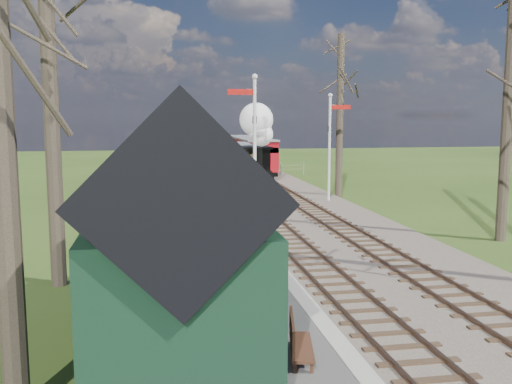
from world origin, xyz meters
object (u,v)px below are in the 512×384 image
locomotive (252,163)px  bench (296,340)px  station_shed (176,238)px  semaphore_near (253,139)px  semaphore_far (331,139)px  red_carriage_a (257,157)px  red_carriage_b (246,152)px  person (233,278)px  sign_board (247,282)px  coach (236,165)px

locomotive → bench: locomotive is taller
station_shed → semaphore_near: (3.53, 12.00, 1.35)m
semaphore_far → red_carriage_a: (-1.77, 12.08, -1.76)m
semaphore_far → red_carriage_b: size_ratio=1.04×
semaphore_far → person: semaphore_far is taller
red_carriage_a → person: bearing=-101.2°
sign_board → person: size_ratio=0.93×
coach → sign_board: 21.03m
sign_board → red_carriage_b: bearing=81.2°
coach → red_carriage_b: coach is taller
coach → station_shed: bearing=-100.7°
station_shed → sign_board: bearing=48.0°
person → sign_board: bearing=-111.3°
red_carriage_b → sign_board: bearing=-98.8°
sign_board → station_shed: bearing=-132.0°
semaphore_far → coach: size_ratio=0.72×
semaphore_near → sign_board: bearing=-100.4°
semaphore_far → bench: (-6.58, -19.14, -2.79)m
semaphore_far → bench: size_ratio=4.11×
locomotive → coach: size_ratio=0.63×
locomotive → red_carriage_b: 19.13m
station_shed → bench: size_ratio=4.52×
red_carriage_b → person: bearing=-99.4°
semaphore_far → sign_board: size_ratio=4.97×
bench → sign_board: bearing=98.0°
station_shed → person: size_ratio=5.08×
locomotive → person: locomotive is taller
semaphore_near → bench: 13.57m
station_shed → sign_board: station_shed is taller
semaphore_near → red_carriage_a: 18.50m
station_shed → locomotive: (4.29, 16.64, -0.00)m
coach → semaphore_far: bearing=-47.1°
sign_board → locomotive: bearing=80.0°
semaphore_far → coach: bearing=132.9°
red_carriage_b → bench: 37.04m
red_carriage_a → coach: bearing=-109.4°
station_shed → bench: station_shed is taller
coach → red_carriage_a: (2.60, 7.37, -0.06)m
semaphore_far → locomotive: size_ratio=1.16×
person → bench: bearing=-149.7°
coach → red_carriage_a: bearing=70.6°
red_carriage_a → person: red_carriage_a is taller
semaphore_near → station_shed: bearing=-106.4°
coach → semaphore_near: bearing=-94.1°
coach → red_carriage_b: bearing=78.6°
semaphore_near → red_carriage_b: 23.90m
semaphore_near → bench: (-1.43, -13.14, -3.06)m
red_carriage_b → coach: bearing=-101.4°
station_shed → semaphore_far: bearing=64.3°
red_carriage_b → locomotive: bearing=-97.9°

